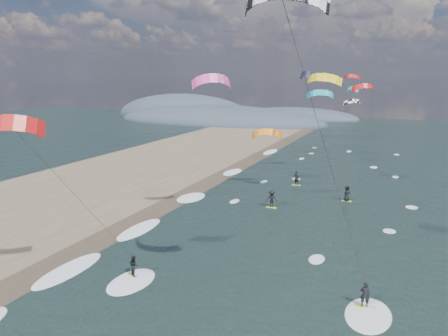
% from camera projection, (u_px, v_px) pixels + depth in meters
% --- Properties ---
extents(wet_sand_strip, '(3.00, 240.00, 0.00)m').
position_uv_depth(wet_sand_strip, '(88.00, 247.00, 35.07)').
color(wet_sand_strip, '#382D23').
rests_on(wet_sand_strip, ground).
extents(coastal_hills, '(80.00, 41.00, 15.00)m').
position_uv_depth(coastal_hills, '(214.00, 119.00, 135.73)').
color(coastal_hills, '#3D4756').
rests_on(coastal_hills, ground).
extents(kitesurfer_near_a, '(7.52, 8.22, 17.98)m').
position_uv_depth(kitesurfer_near_a, '(303.00, 76.00, 19.92)').
color(kitesurfer_near_a, '#A9E127').
rests_on(kitesurfer_near_a, ground).
extents(kitesurfer_near_b, '(6.82, 8.67, 12.18)m').
position_uv_depth(kitesurfer_near_b, '(57.00, 184.00, 25.61)').
color(kitesurfer_near_b, '#A9E127').
rests_on(kitesurfer_near_b, ground).
extents(far_kitesurfers, '(8.07, 11.08, 1.85)m').
position_uv_depth(far_kitesurfers, '(298.00, 193.00, 47.52)').
color(far_kitesurfers, '#A9E127').
rests_on(far_kitesurfers, ground).
extents(bg_kite_field, '(12.15, 71.25, 7.94)m').
position_uv_depth(bg_kite_field, '(329.00, 88.00, 67.84)').
color(bg_kite_field, red).
rests_on(bg_kite_field, ground).
extents(shoreline_surf, '(2.40, 79.40, 0.11)m').
position_uv_depth(shoreline_surf, '(135.00, 230.00, 38.90)').
color(shoreline_surf, white).
rests_on(shoreline_surf, ground).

